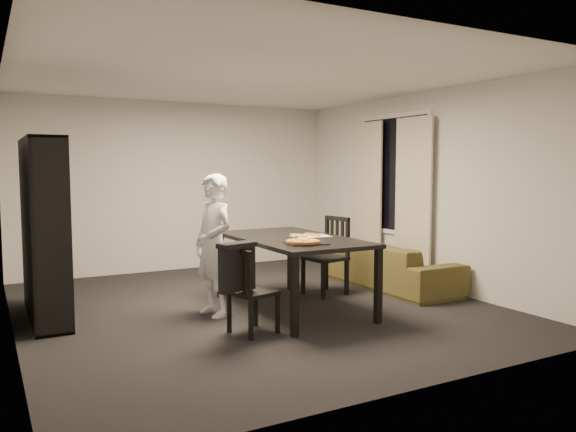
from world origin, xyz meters
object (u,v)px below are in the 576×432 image
chair_right (330,250)px  sofa (390,265)px  bookshelf (44,230)px  baking_tray (306,243)px  dining_table (292,244)px  pepperoni_pizza (303,242)px  chair_left (247,286)px  person (214,245)px

chair_right → sofa: 0.95m
bookshelf → baking_tray: (2.34, -1.44, -0.13)m
bookshelf → sofa: (4.21, -0.49, -0.65)m
dining_table → chair_right: size_ratio=2.01×
bookshelf → baking_tray: bookshelf is taller
pepperoni_pizza → chair_right: bearing=45.5°
pepperoni_pizza → baking_tray: bearing=12.1°
dining_table → sofa: bearing=13.2°
bookshelf → chair_left: bookshelf is taller
person → chair_right: bearing=87.3°
person → baking_tray: (0.73, -0.72, 0.06)m
chair_right → person: (-1.68, -0.29, 0.21)m
bookshelf → baking_tray: 2.75m
chair_left → person: person is taller
sofa → bookshelf: bearing=83.4°
bookshelf → chair_left: size_ratio=2.28×
sofa → baking_tray: bearing=116.8°
chair_right → bookshelf: bearing=-106.2°
dining_table → pepperoni_pizza: bearing=-108.2°
pepperoni_pizza → dining_table: bearing=71.8°
chair_right → person: size_ratio=0.64×
dining_table → sofa: (1.73, 0.41, -0.44)m
baking_tray → chair_right: bearing=46.5°
chair_left → person: (-0.01, 0.82, 0.29)m
person → dining_table: bearing=66.0°
dining_table → pepperoni_pizza: (-0.18, -0.55, 0.10)m
dining_table → person: (-0.87, 0.18, 0.02)m
baking_tray → sofa: size_ratio=0.19×
chair_left → chair_right: (1.67, 1.10, 0.08)m
chair_right → baking_tray: chair_right is taller
sofa → chair_left: bearing=112.0°
dining_table → pepperoni_pizza: pepperoni_pizza is taller
chair_left → dining_table: bearing=-67.6°
sofa → pepperoni_pizza: bearing=116.5°
bookshelf → sofa: bearing=-6.6°
chair_left → sofa: chair_left is taller
pepperoni_pizza → bookshelf: bearing=147.8°
person → bookshelf: bearing=-126.4°
chair_left → baking_tray: 0.80m
chair_left → chair_right: size_ratio=0.85×
bookshelf → dining_table: bearing=-19.9°
chair_left → sofa: size_ratio=0.40×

